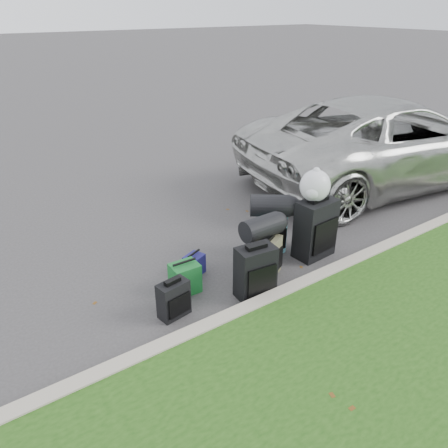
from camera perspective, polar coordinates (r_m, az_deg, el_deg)
ground at (r=6.10m, az=1.85°, el=-5.08°), size 120.00×120.00×0.00m
curb at (r=5.42m, az=8.22°, el=-8.93°), size 120.00×0.18×0.15m
suv at (r=9.31m, az=20.67°, el=10.20°), size 6.30×3.61×1.65m
suitcase_small_black at (r=5.06m, az=-6.60°, el=-9.74°), size 0.38×0.25×0.44m
suitcase_large_black_left at (r=5.29m, az=4.12°, el=-6.29°), size 0.49×0.33×0.67m
suitcase_olive at (r=5.74m, az=5.72°, el=-4.31°), size 0.45×0.39×0.53m
suitcase_teal at (r=6.21m, az=6.18°, el=-1.59°), size 0.41×0.27×0.56m
suitcase_large_black_right at (r=6.21m, az=11.84°, el=-0.59°), size 0.58×0.37×0.84m
tote_green at (r=5.45m, az=-5.11°, el=-7.04°), size 0.35×0.28×0.38m
tote_navy at (r=5.80m, az=-3.91°, el=-5.34°), size 0.31×0.28×0.27m
duffel_left at (r=5.58m, az=4.95°, el=-0.43°), size 0.54×0.29×0.29m
duffel_right at (r=6.09m, az=6.05°, el=2.40°), size 0.63×0.58×0.31m
trash_bag at (r=5.96m, az=11.81°, el=4.92°), size 0.42×0.42×0.42m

